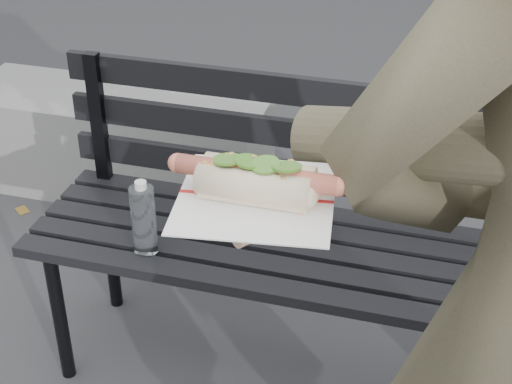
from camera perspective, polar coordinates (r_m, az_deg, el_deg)
park_bench at (r=2.11m, az=3.80°, el=-2.00°), size 1.50×0.44×0.88m
concrete_block at (r=3.22m, az=-9.95°, el=3.53°), size 1.20×0.40×0.40m
held_hotdog at (r=0.97m, az=12.38°, el=2.22°), size 0.63×0.32×0.20m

